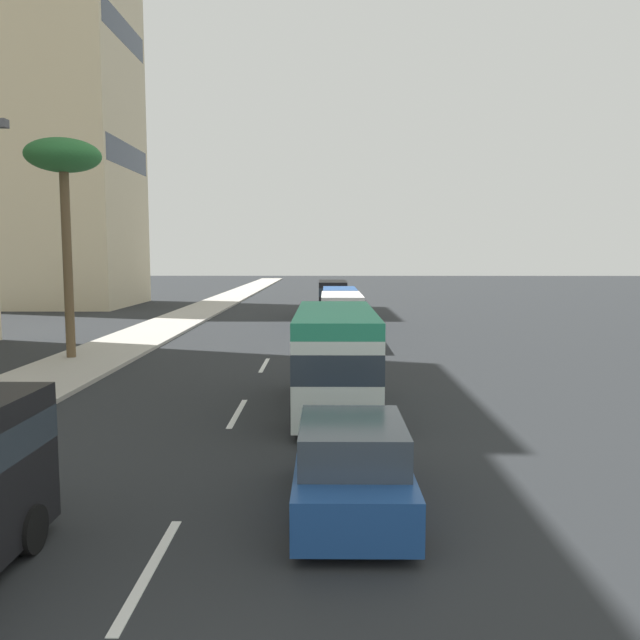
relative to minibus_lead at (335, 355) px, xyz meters
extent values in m
plane|color=#26282B|center=(16.86, 2.74, -1.57)|extent=(198.00, 198.00, 0.00)
cube|color=#B2ADA3|center=(16.86, 10.11, -1.50)|extent=(162.00, 3.67, 0.15)
cube|color=silver|center=(-9.36, 2.74, -1.56)|extent=(3.20, 0.16, 0.01)
cube|color=silver|center=(-0.54, 2.74, -1.56)|extent=(3.20, 0.16, 0.01)
cube|color=silver|center=(7.18, 2.74, -1.56)|extent=(3.20, 0.16, 0.01)
cube|color=silver|center=(0.00, 0.00, -0.24)|extent=(6.98, 2.18, 2.20)
cube|color=#268C66|center=(0.00, 0.00, 1.07)|extent=(6.98, 2.18, 0.42)
cube|color=#28333D|center=(0.00, 0.00, 0.18)|extent=(6.99, 2.18, 0.73)
cylinder|color=black|center=(2.02, 1.04, -1.15)|extent=(0.84, 0.26, 0.84)
cylinder|color=black|center=(2.02, -1.04, -1.15)|extent=(0.84, 0.26, 0.84)
cylinder|color=black|center=(-2.02, 1.04, -1.15)|extent=(0.84, 0.26, 0.84)
cylinder|color=black|center=(-2.02, -1.04, -1.15)|extent=(0.84, 0.26, 0.84)
cube|color=white|center=(12.72, -0.48, -0.21)|extent=(5.27, 1.94, 2.33)
cube|color=#2D3842|center=(12.72, -0.48, 0.30)|extent=(5.28, 1.94, 0.56)
cylinder|color=black|center=(14.30, 0.44, -1.21)|extent=(0.72, 0.24, 0.72)
cylinder|color=black|center=(14.30, -1.41, -1.21)|extent=(0.72, 0.24, 0.72)
cylinder|color=black|center=(11.14, 0.44, -1.21)|extent=(0.72, 0.24, 0.72)
cylinder|color=black|center=(11.14, -1.41, -1.21)|extent=(0.72, 0.24, 0.72)
cube|color=black|center=(27.29, -0.21, -0.20)|extent=(5.35, 1.93, 2.35)
cube|color=#2D3842|center=(27.29, -0.21, 0.32)|extent=(5.36, 1.93, 0.56)
cylinder|color=black|center=(28.90, 0.71, -1.21)|extent=(0.72, 0.24, 0.72)
cylinder|color=black|center=(28.90, -1.12, -1.21)|extent=(0.72, 0.24, 0.72)
cylinder|color=black|center=(25.69, 0.71, -1.21)|extent=(0.72, 0.24, 0.72)
cylinder|color=black|center=(25.69, -1.12, -1.21)|extent=(0.72, 0.24, 0.72)
cylinder|color=black|center=(-8.86, 4.65, -1.21)|extent=(0.72, 0.24, 0.72)
cube|color=#1E478C|center=(-7.26, -0.17, -0.99)|extent=(4.21, 1.89, 0.80)
cube|color=#38424C|center=(-7.47, -0.17, -0.26)|extent=(2.32, 1.74, 0.66)
cylinder|color=black|center=(-5.96, 0.70, -1.25)|extent=(0.64, 0.22, 0.64)
cylinder|color=black|center=(-5.96, -1.04, -1.25)|extent=(0.64, 0.22, 0.64)
cylinder|color=black|center=(-8.57, 0.70, -1.25)|extent=(0.64, 0.22, 0.64)
cylinder|color=black|center=(-8.57, -1.04, -1.25)|extent=(0.64, 0.22, 0.64)
cube|color=#1E478C|center=(19.86, -0.54, -0.26)|extent=(5.06, 1.96, 2.23)
cube|color=#2D3842|center=(19.86, -0.54, 0.24)|extent=(5.07, 1.97, 0.54)
cylinder|color=black|center=(21.38, 0.39, -1.21)|extent=(0.72, 0.24, 0.72)
cylinder|color=black|center=(21.38, -1.48, -1.21)|extent=(0.72, 0.24, 0.72)
cylinder|color=black|center=(18.34, 0.39, -1.21)|extent=(0.72, 0.24, 0.72)
cylinder|color=black|center=(18.34, -1.48, -1.21)|extent=(0.72, 0.24, 0.72)
cylinder|color=brown|center=(8.23, 10.94, 2.49)|extent=(0.37, 0.37, 7.83)
ellipsoid|color=#2D7238|center=(8.23, 10.94, 6.86)|extent=(3.00, 3.00, 1.35)
cube|color=beige|center=(36.95, 24.06, 19.73)|extent=(11.80, 13.76, 42.59)
cube|color=#2D3847|center=(36.95, 17.21, 11.21)|extent=(10.85, 0.08, 2.13)
cube|color=#2D3847|center=(36.95, 17.21, 21.43)|extent=(10.85, 0.08, 2.13)
camera|label=1|loc=(-17.80, 0.27, 2.84)|focal=35.46mm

